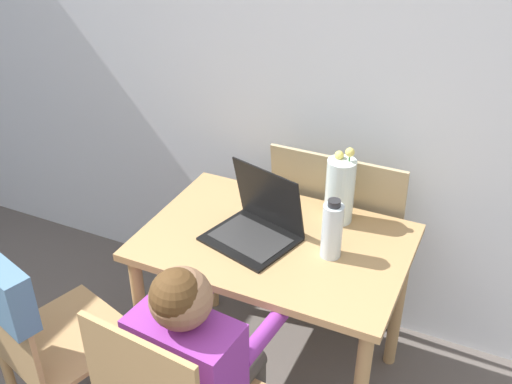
{
  "coord_description": "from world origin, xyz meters",
  "views": [
    {
      "loc": [
        0.79,
        0.03,
        1.99
      ],
      "look_at": [
        0.01,
        1.7,
        0.88
      ],
      "focal_mm": 42.0,
      "sensor_mm": 36.0,
      "label": 1
    }
  ],
  "objects_px": {
    "chair_spare": "(26,319)",
    "water_bottle": "(332,230)",
    "laptop": "(258,222)",
    "flower_vase": "(340,190)",
    "person_seated": "(197,355)"
  },
  "relations": [
    {
      "from": "chair_spare",
      "to": "water_bottle",
      "type": "height_order",
      "value": "water_bottle"
    },
    {
      "from": "laptop",
      "to": "chair_spare",
      "type": "bearing_deg",
      "value": -114.25
    },
    {
      "from": "chair_spare",
      "to": "flower_vase",
      "type": "height_order",
      "value": "flower_vase"
    },
    {
      "from": "person_seated",
      "to": "water_bottle",
      "type": "distance_m",
      "value": 0.63
    },
    {
      "from": "chair_spare",
      "to": "person_seated",
      "type": "relative_size",
      "value": 0.92
    },
    {
      "from": "laptop",
      "to": "flower_vase",
      "type": "distance_m",
      "value": 0.34
    },
    {
      "from": "water_bottle",
      "to": "chair_spare",
      "type": "bearing_deg",
      "value": -142.25
    },
    {
      "from": "chair_spare",
      "to": "laptop",
      "type": "bearing_deg",
      "value": -113.02
    },
    {
      "from": "chair_spare",
      "to": "laptop",
      "type": "relative_size",
      "value": 2.52
    },
    {
      "from": "chair_spare",
      "to": "laptop",
      "type": "height_order",
      "value": "laptop"
    },
    {
      "from": "laptop",
      "to": "water_bottle",
      "type": "distance_m",
      "value": 0.29
    },
    {
      "from": "chair_spare",
      "to": "person_seated",
      "type": "xyz_separation_m",
      "value": [
        0.6,
        0.09,
        0.02
      ]
    },
    {
      "from": "person_seated",
      "to": "flower_vase",
      "type": "bearing_deg",
      "value": -97.34
    },
    {
      "from": "flower_vase",
      "to": "water_bottle",
      "type": "distance_m",
      "value": 0.24
    },
    {
      "from": "chair_spare",
      "to": "water_bottle",
      "type": "relative_size",
      "value": 4.01
    }
  ]
}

